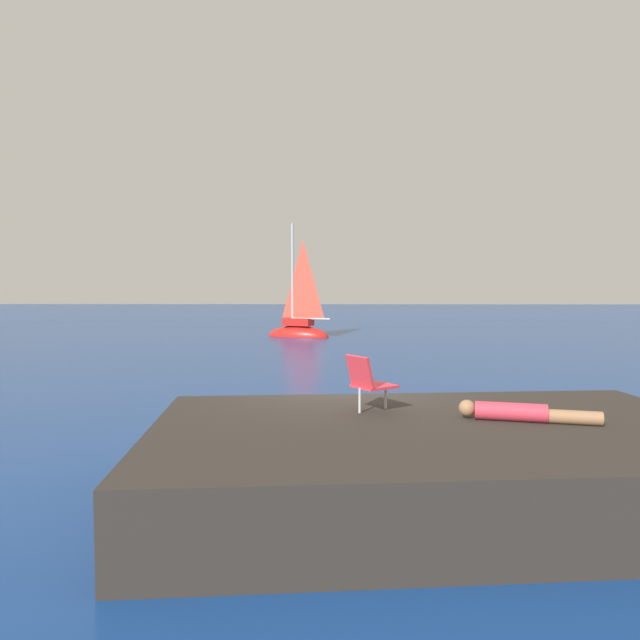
{
  "coord_description": "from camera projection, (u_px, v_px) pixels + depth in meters",
  "views": [
    {
      "loc": [
        -0.2,
        -10.0,
        2.72
      ],
      "look_at": [
        -0.72,
        17.04,
        1.16
      ],
      "focal_mm": 32.67,
      "sensor_mm": 36.0,
      "label": 1
    }
  ],
  "objects": [
    {
      "name": "boulder_inland",
      "position": [
        479.0,
        451.0,
        9.6
      ],
      "size": [
        1.28,
        1.29,
        0.69
      ],
      "primitive_type": "cube",
      "rotation": [
        0.1,
        0.06,
        0.99
      ],
      "color": "#312923",
      "rests_on": "ground"
    },
    {
      "name": "beach_chair",
      "position": [
        368.0,
        380.0,
        8.11
      ],
      "size": [
        0.76,
        0.73,
        0.8
      ],
      "rotation": [
        0.0,
        0.0,
        0.61
      ],
      "color": "#E03342",
      "rests_on": "shore_ledge"
    },
    {
      "name": "shore_ledge",
      "position": [
        440.0,
        462.0,
        7.43
      ],
      "size": [
        7.67,
        4.99,
        0.97
      ],
      "primitive_type": "cube",
      "rotation": [
        0.0,
        0.0,
        0.1
      ],
      "color": "#2D2823",
      "rests_on": "ground"
    },
    {
      "name": "boulder_seaward",
      "position": [
        426.0,
        450.0,
        9.7
      ],
      "size": [
        1.1,
        0.94,
        0.55
      ],
      "primitive_type": "cube",
      "rotation": [
        -0.01,
        -0.02,
        0.2
      ],
      "color": "#312221",
      "rests_on": "ground"
    },
    {
      "name": "person_sunbather",
      "position": [
        521.0,
        413.0,
        7.53
      ],
      "size": [
        1.74,
        0.58,
        0.25
      ],
      "rotation": [
        0.0,
        0.0,
        6.05
      ],
      "color": "#DB384C",
      "rests_on": "shore_ledge"
    },
    {
      "name": "sailboat_near",
      "position": [
        298.0,
        330.0,
        31.54
      ],
      "size": [
        3.74,
        2.42,
        6.74
      ],
      "rotation": [
        0.0,
        0.0,
        2.77
      ],
      "color": "red",
      "rests_on": "ground"
    },
    {
      "name": "ground_plane",
      "position": [
        343.0,
        443.0,
        10.14
      ],
      "size": [
        160.0,
        160.0,
        0.0
      ],
      "primitive_type": "plane",
      "color": "navy"
    }
  ]
}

